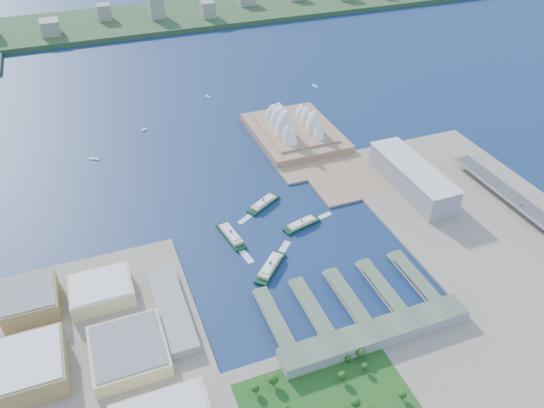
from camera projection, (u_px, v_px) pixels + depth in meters
name	position (u px, v px, depth m)	size (l,w,h in m)	color
ground	(306.00, 259.00, 623.73)	(3000.00, 3000.00, 0.00)	#0D2041
west_land	(97.00, 399.00, 470.70)	(220.00, 390.00, 3.00)	gray
south_land	(403.00, 407.00, 464.09)	(720.00, 180.00, 3.00)	gray
east_land	(499.00, 237.00, 654.91)	(240.00, 500.00, 3.00)	gray
peninsula	(301.00, 141.00, 850.69)	(135.00, 220.00, 3.00)	#9C7355
far_shore	(151.00, 19.00, 1361.06)	(2200.00, 260.00, 12.00)	#2D4926
opera_house	(295.00, 119.00, 847.20)	(134.00, 180.00, 58.00)	white
toaster_building	(412.00, 177.00, 728.94)	(45.00, 155.00, 35.00)	gray
west_buildings	(89.00, 358.00, 488.37)	(200.00, 280.00, 27.00)	olive
ferry_wharves	(346.00, 296.00, 568.38)	(184.00, 90.00, 9.30)	#4C5C46
terminal_building	(376.00, 334.00, 520.76)	(200.00, 28.00, 12.00)	gray
park	(332.00, 404.00, 456.18)	(150.00, 110.00, 16.00)	#194714
far_skyline	(150.00, 8.00, 1326.30)	(1900.00, 140.00, 55.00)	gray
ferry_a	(231.00, 234.00, 652.73)	(14.78, 58.05, 10.98)	#0C3219
ferry_b	(264.00, 202.00, 707.68)	(13.74, 53.97, 10.20)	#0C3219
ferry_c	(270.00, 265.00, 606.31)	(14.91, 58.57, 11.08)	#0C3219
ferry_d	(302.00, 223.00, 671.56)	(13.22, 51.94, 9.82)	#0C3219
boat_a	(94.00, 159.00, 806.17)	(3.64, 14.56, 2.81)	white
boat_b	(144.00, 130.00, 882.05)	(3.70, 10.59, 2.86)	white
boat_c	(315.00, 86.00, 1027.72)	(3.93, 13.47, 3.03)	white
boat_e	(208.00, 96.00, 989.06)	(3.72, 11.70, 2.87)	white
car_c	(522.00, 205.00, 684.44)	(1.90, 4.69, 1.36)	slate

